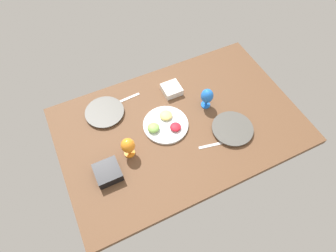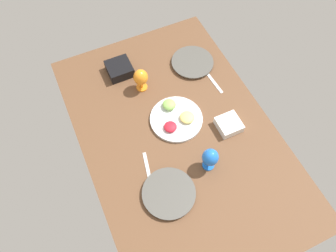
# 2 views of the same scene
# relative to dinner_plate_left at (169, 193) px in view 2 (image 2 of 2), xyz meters

# --- Properties ---
(ground_plane) EXTENTS (1.60, 1.04, 0.04)m
(ground_plane) POSITION_rel_dinner_plate_left_xyz_m (0.29, -0.19, -0.03)
(ground_plane) COLOR brown
(dinner_plate_left) EXTENTS (0.27, 0.27, 0.02)m
(dinner_plate_left) POSITION_rel_dinner_plate_left_xyz_m (0.00, 0.00, 0.00)
(dinner_plate_left) COLOR silver
(dinner_plate_left) RESTS_ON ground_plane
(dinner_plate_right) EXTENTS (0.27, 0.27, 0.02)m
(dinner_plate_right) POSITION_rel_dinner_plate_left_xyz_m (0.71, -0.49, -0.00)
(dinner_plate_right) COLOR silver
(dinner_plate_right) RESTS_ON ground_plane
(fruit_platter) EXTENTS (0.30, 0.30, 0.06)m
(fruit_platter) POSITION_rel_dinner_plate_left_xyz_m (0.38, -0.22, 0.00)
(fruit_platter) COLOR silver
(fruit_platter) RESTS_ON ground_plane
(hurricane_glass_orange) EXTENTS (0.09, 0.09, 0.15)m
(hurricane_glass_orange) POSITION_rel_dinner_plate_left_xyz_m (0.67, -0.13, 0.08)
(hurricane_glass_orange) COLOR orange
(hurricane_glass_orange) RESTS_ON ground_plane
(hurricane_glass_blue) EXTENTS (0.09, 0.09, 0.16)m
(hurricane_glass_blue) POSITION_rel_dinner_plate_left_xyz_m (0.06, -0.25, 0.08)
(hurricane_glass_blue) COLOR blue
(hurricane_glass_blue) RESTS_ON ground_plane
(square_bowl_white) EXTENTS (0.13, 0.13, 0.05)m
(square_bowl_white) POSITION_rel_dinner_plate_left_xyz_m (0.22, -0.47, 0.02)
(square_bowl_white) COLOR white
(square_bowl_white) RESTS_ON ground_plane
(square_bowl_black) EXTENTS (0.15, 0.15, 0.06)m
(square_bowl_black) POSITION_rel_dinner_plate_left_xyz_m (0.84, -0.05, 0.02)
(square_bowl_black) COLOR black
(square_bowl_black) RESTS_ON ground_plane
(fork_by_left_plate) EXTENTS (0.18, 0.05, 0.01)m
(fork_by_left_plate) POSITION_rel_dinner_plate_left_xyz_m (0.18, 0.04, -0.01)
(fork_by_left_plate) COLOR silver
(fork_by_left_plate) RESTS_ON ground_plane
(fork_by_right_plate) EXTENTS (0.18, 0.03, 0.01)m
(fork_by_right_plate) POSITION_rel_dinner_plate_left_xyz_m (0.52, -0.55, -0.01)
(fork_by_right_plate) COLOR silver
(fork_by_right_plate) RESTS_ON ground_plane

